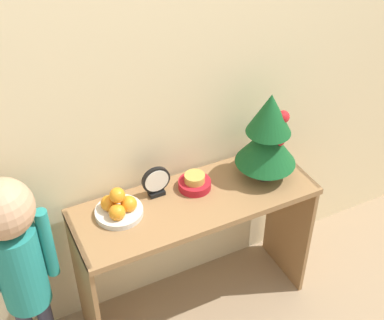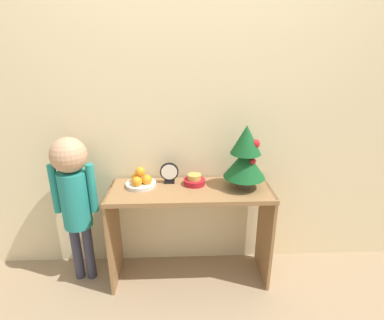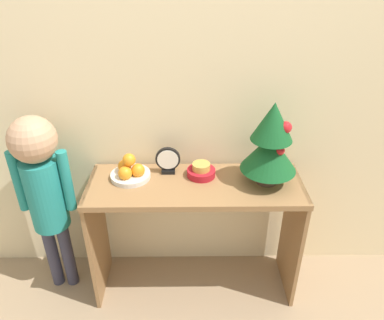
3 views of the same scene
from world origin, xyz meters
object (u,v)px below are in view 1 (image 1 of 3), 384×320
at_px(mini_tree, 268,135).
at_px(singing_bowl, 195,183).
at_px(fruit_bowl, 119,208).
at_px(desk_clock, 156,182).
at_px(child_figure, 16,255).

height_order(mini_tree, singing_bowl, mini_tree).
bearing_deg(fruit_bowl, mini_tree, -3.52).
relative_size(mini_tree, desk_clock, 2.88).
height_order(desk_clock, child_figure, child_figure).
bearing_deg(mini_tree, desk_clock, 169.72).
height_order(singing_bowl, desk_clock, desk_clock).
distance_m(mini_tree, child_figure, 1.16).
xyz_separation_m(desk_clock, child_figure, (-0.63, -0.09, -0.07)).
bearing_deg(child_figure, singing_bowl, 3.98).
height_order(mini_tree, child_figure, mini_tree).
distance_m(singing_bowl, desk_clock, 0.18).
relative_size(mini_tree, child_figure, 0.40).
bearing_deg(desk_clock, child_figure, -172.19).
height_order(fruit_bowl, singing_bowl, fruit_bowl).
xyz_separation_m(fruit_bowl, desk_clock, (0.19, 0.05, 0.03)).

